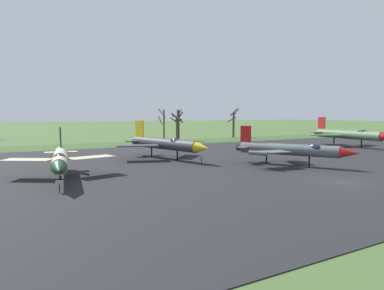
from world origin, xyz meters
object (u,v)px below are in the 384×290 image
object	(u,v)px
jet_fighter_front_left	(166,144)
jet_fighter_rear_center	(60,159)
info_placard_front_left	(202,159)
jet_fighter_front_right	(350,134)
jet_fighter_rear_left	(291,149)
info_placard_rear_center	(59,185)

from	to	relation	value
jet_fighter_front_left	jet_fighter_rear_center	distance (m)	16.85
jet_fighter_front_left	info_placard_front_left	bearing A→B (deg)	-76.73
jet_fighter_front_right	jet_fighter_rear_left	bearing A→B (deg)	-156.46
info_placard_rear_center	jet_fighter_rear_left	size ratio (longest dim) A/B	0.08
jet_fighter_front_right	jet_fighter_rear_center	size ratio (longest dim) A/B	1.27
jet_fighter_front_right	info_placard_rear_center	world-z (taller)	jet_fighter_front_right
info_placard_rear_center	jet_fighter_rear_left	xyz separation A→B (m)	(25.95, 1.60, 1.30)
info_placard_front_left	info_placard_rear_center	bearing A→B (deg)	-156.46
jet_fighter_front_right	info_placard_rear_center	size ratio (longest dim) A/B	17.09
jet_fighter_front_left	info_placard_rear_center	distance (m)	21.28
info_placard_front_left	jet_fighter_rear_left	size ratio (longest dim) A/B	0.08
info_placard_front_left	info_placard_rear_center	xyz separation A→B (m)	(-17.35, -7.56, -0.03)
jet_fighter_rear_center	info_placard_rear_center	size ratio (longest dim) A/B	13.47
jet_fighter_front_left	jet_fighter_front_right	distance (m)	37.03
info_placard_rear_center	jet_fighter_front_right	bearing A→B (deg)	14.13
jet_fighter_front_left	info_placard_front_left	world-z (taller)	jet_fighter_front_left
jet_fighter_rear_center	jet_fighter_front_left	bearing A→B (deg)	29.12
jet_fighter_front_right	jet_fighter_rear_left	xyz separation A→B (m)	(-26.85, -11.70, -0.44)
jet_fighter_rear_left	jet_fighter_front_left	bearing A→B (deg)	128.92
jet_fighter_front_left	jet_fighter_rear_center	xyz separation A→B (m)	(-14.71, -8.20, -0.22)
info_placard_front_left	info_placard_rear_center	world-z (taller)	info_placard_front_left
jet_fighter_front_left	info_placard_rear_center	size ratio (longest dim) A/B	14.85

